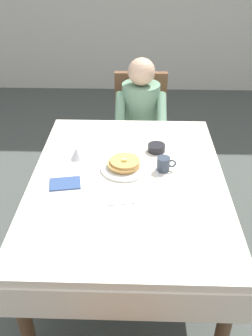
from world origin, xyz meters
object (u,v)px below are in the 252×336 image
Objects in this scene: dining_table_main at (128,191)px; knife_right_of_plate at (157,171)px; diner_person at (141,115)px; syrup_pitcher at (77,153)px; bowl_butter at (156,148)px; cup_coffee at (164,164)px; plate_breakfast at (125,168)px; chair_diner at (140,122)px; spoon_near_edge at (121,204)px; fork_left_of_plate at (92,170)px; breakfast_stack at (124,163)px.

dining_table_main is 0.21m from knife_right_of_plate.
knife_right_of_plate is at bearing 95.61° from diner_person.
dining_table_main is at bearing -32.56° from syrup_pitcher.
cup_coffee is at bearing -81.64° from bowl_butter.
diner_person reaches higher than plate_breakfast.
cup_coffee is at bearing 96.87° from chair_diner.
plate_breakfast is at bearing 103.02° from dining_table_main.
syrup_pitcher is 0.53× the size of spoon_near_edge.
knife_right_of_plate is (0.09, -0.94, 0.07)m from diner_person.
fork_left_of_plate is (-0.19, -0.02, -0.01)m from plate_breakfast.
spoon_near_edge is (-0.24, -0.33, -0.04)m from cup_coffee.
fork_left_of_plate is (-0.21, 0.07, 0.09)m from dining_table_main.
fork_left_of_plate is at bearing -172.53° from breakfast_stack.
bowl_butter is (0.10, -0.86, 0.23)m from chair_diner.
knife_right_of_plate and spoon_near_edge have the same top height.
fork_left_of_plate and spoon_near_edge have the same top height.
knife_right_of_plate is at bearing -15.13° from syrup_pitcher.
fork_left_of_plate is at bearing 75.34° from chair_diner.
syrup_pitcher reaches higher than knife_right_of_plate.
plate_breakfast is 1.47× the size of breakfast_stack.
chair_diner reaches higher than fork_left_of_plate.
syrup_pitcher is (-0.30, 0.11, -0.00)m from breakfast_stack.
chair_diner is at bearing 67.88° from syrup_pitcher.
bowl_butter is at bearing -60.78° from fork_left_of_plate.
cup_coffee is 0.75× the size of spoon_near_edge.
chair_diner reaches higher than cup_coffee.
breakfast_stack is at bearing 102.81° from dining_table_main.
breakfast_stack is 2.38× the size of syrup_pitcher.
knife_right_of_plate is (0.38, -0.00, 0.00)m from fork_left_of_plate.
breakfast_stack is 1.73× the size of bowl_butter.
diner_person is at bearing 90.00° from chair_diner.
plate_breakfast is at bearing -81.37° from breakfast_stack.
chair_diner reaches higher than breakfast_stack.
cup_coffee is (0.23, -0.00, 0.03)m from plate_breakfast.
fork_left_of_plate is at bearing -148.06° from bowl_butter.
cup_coffee is 0.41m from spoon_near_edge.
syrup_pitcher is at bearing 67.88° from chair_diner.
cup_coffee is at bearing 44.39° from spoon_near_edge.
bowl_butter is 0.55× the size of knife_right_of_plate.
chair_diner is 4.65× the size of knife_right_of_plate.
bowl_butter reaches higher than knife_right_of_plate.
plate_breakfast is at bearing -131.54° from bowl_butter.
dining_table_main is 1.18m from chair_diner.
spoon_near_edge is at bearing -152.53° from fork_left_of_plate.
diner_person reaches higher than breakfast_stack.
cup_coffee is at bearing -1.90° from breakfast_stack.
diner_person is at bearing 75.44° from spoon_near_edge.
fork_left_of_plate is at bearing -177.63° from cup_coffee.
breakfast_stack is 0.19m from fork_left_of_plate.
plate_breakfast is at bearing -86.71° from fork_left_of_plate.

